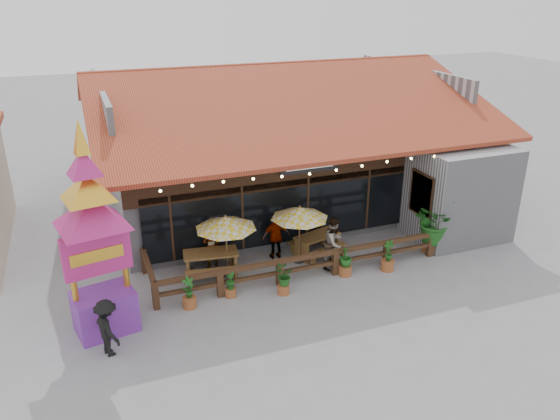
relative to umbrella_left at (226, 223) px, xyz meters
name	(u,v)px	position (x,y,z in m)	size (l,w,h in m)	color
ground	(341,265)	(3.90, -0.78, -1.91)	(100.00, 100.00, 0.00)	gray
restaurant_building	(281,153)	(4.16, 5.83, 0.30)	(15.50, 14.73, 6.09)	#A1A1A6
patio_railing	(284,264)	(1.65, -1.05, -1.29)	(10.00, 2.60, 0.92)	#422917
umbrella_left	(226,223)	(0.00, 0.00, 0.00)	(2.51, 2.51, 2.19)	brown
umbrella_right	(300,213)	(2.61, -0.01, -0.04)	(2.31, 2.31, 2.15)	brown
picnic_table_left	(211,260)	(-0.52, 0.15, -1.32)	(2.02, 1.81, 0.87)	brown
picnic_table_right	(317,241)	(3.43, 0.25, -1.38)	(1.97, 1.82, 0.79)	brown
thai_sign_tower	(92,218)	(-4.09, -1.85, 1.56)	(2.87, 2.87, 6.57)	#6E2896
tropical_plant	(433,222)	(7.43, -1.02, -0.71)	(1.96, 2.00, 2.09)	brown
diner_a	(211,246)	(-0.37, 0.69, -1.11)	(0.58, 0.38, 1.60)	#351E10
diner_b	(334,243)	(3.58, -0.81, -0.98)	(0.90, 0.70, 1.86)	#351E10
diner_c	(276,236)	(1.97, 0.56, -1.05)	(1.00, 0.42, 1.71)	#351E10
pedestrian	(107,328)	(-4.09, -3.04, -1.10)	(1.05, 0.60, 1.63)	black
planter_a	(189,295)	(-1.64, -1.55, -1.47)	(0.43, 0.43, 1.05)	brown
planter_b	(230,285)	(-0.30, -1.39, -1.51)	(0.36, 0.36, 0.88)	brown
planter_c	(283,279)	(1.31, -1.84, -1.38)	(0.76, 0.74, 0.95)	brown
planter_d	(346,262)	(3.70, -1.47, -1.39)	(0.53, 0.53, 1.07)	brown
planter_e	(388,258)	(5.22, -1.67, -1.44)	(0.46, 0.46, 1.12)	brown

